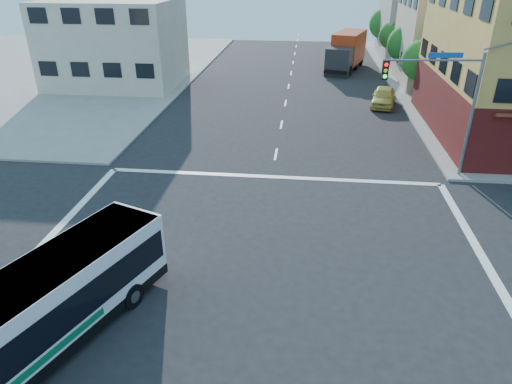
# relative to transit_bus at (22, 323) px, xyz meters

# --- Properties ---
(ground) EXTENTS (120.00, 120.00, 0.00)m
(ground) POSITION_rel_transit_bus_xyz_m (6.35, 4.93, -1.55)
(ground) COLOR black
(ground) RESTS_ON ground
(building_east_near) EXTENTS (12.06, 10.06, 9.00)m
(building_east_near) POSITION_rel_transit_bus_xyz_m (23.33, 38.91, 2.95)
(building_east_near) COLOR #B7A48C
(building_east_near) RESTS_ON ground
(building_east_far) EXTENTS (12.06, 10.06, 10.00)m
(building_east_far) POSITION_rel_transit_bus_xyz_m (23.33, 52.91, 3.45)
(building_east_far) COLOR gray
(building_east_far) RESTS_ON ground
(building_west) EXTENTS (12.06, 10.06, 8.00)m
(building_west) POSITION_rel_transit_bus_xyz_m (-10.67, 34.91, 2.45)
(building_west) COLOR beige
(building_west) RESTS_ON ground
(signal_mast_ne) EXTENTS (7.91, 1.13, 8.07)m
(signal_mast_ne) POSITION_rel_transit_bus_xyz_m (15.43, 15.55, 3.43)
(signal_mast_ne) COLOR slate
(signal_mast_ne) RESTS_ON ground
(street_tree_a) EXTENTS (3.60, 3.60, 5.53)m
(street_tree_a) POSITION_rel_transit_bus_xyz_m (18.25, 32.85, 2.03)
(street_tree_a) COLOR #3D2B16
(street_tree_a) RESTS_ON ground
(street_tree_b) EXTENTS (3.80, 3.80, 5.79)m
(street_tree_b) POSITION_rel_transit_bus_xyz_m (18.25, 40.85, 2.20)
(street_tree_b) COLOR #3D2B16
(street_tree_b) RESTS_ON ground
(street_tree_c) EXTENTS (3.40, 3.40, 5.29)m
(street_tree_c) POSITION_rel_transit_bus_xyz_m (18.25, 48.85, 1.91)
(street_tree_c) COLOR #3D2B16
(street_tree_c) RESTS_ON ground
(street_tree_d) EXTENTS (4.00, 4.00, 6.03)m
(street_tree_d) POSITION_rel_transit_bus_xyz_m (18.25, 56.85, 2.33)
(street_tree_d) COLOR #3D2B16
(street_tree_d) RESTS_ON ground
(transit_bus) EXTENTS (6.04, 10.83, 3.18)m
(transit_bus) POSITION_rel_transit_bus_xyz_m (0.00, 0.00, 0.00)
(transit_bus) COLOR black
(transit_bus) RESTS_ON ground
(box_truck) EXTENTS (5.08, 9.30, 4.02)m
(box_truck) POSITION_rel_transit_bus_xyz_m (12.43, 44.46, 0.40)
(box_truck) COLOR #242429
(box_truck) RESTS_ON ground
(parked_car) EXTENTS (2.75, 4.94, 1.59)m
(parked_car) POSITION_rel_transit_bus_xyz_m (14.74, 30.02, -0.76)
(parked_car) COLOR gold
(parked_car) RESTS_ON ground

